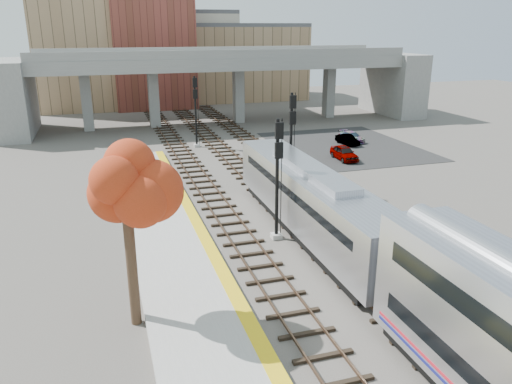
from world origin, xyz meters
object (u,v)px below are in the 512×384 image
object	(u,v)px
car_b	(347,140)
signal_mast_far	(196,112)
locomotive	(311,200)
tree	(125,187)
signal_mast_mid	(291,142)
car_a	(344,153)
signal_mast_near	(277,181)
car_c	(352,137)

from	to	relation	value
car_b	signal_mast_far	bearing A→B (deg)	160.67
signal_mast_far	car_b	distance (m)	16.36
locomotive	tree	size ratio (longest dim) A/B	2.29
signal_mast_mid	car_a	world-z (taller)	signal_mast_mid
signal_mast_near	car_b	world-z (taller)	signal_mast_near
car_b	car_c	size ratio (longest dim) A/B	0.90
signal_mast_mid	locomotive	bearing A→B (deg)	-103.26
locomotive	car_b	distance (m)	25.22
tree	car_b	distance (m)	37.36
signal_mast_near	tree	xyz separation A→B (m)	(-8.75, -6.63, 2.54)
signal_mast_mid	car_b	bearing A→B (deg)	48.08
tree	signal_mast_mid	bearing A→B (deg)	49.48
locomotive	signal_mast_mid	bearing A→B (deg)	76.74
locomotive	car_c	xyz separation A→B (m)	(14.66, 22.52, -1.71)
signal_mast_near	car_c	xyz separation A→B (m)	(16.76, 22.45, -3.05)
signal_mast_mid	tree	bearing A→B (deg)	-130.52
signal_mast_far	car_c	bearing A→B (deg)	-9.09
car_a	signal_mast_far	bearing A→B (deg)	143.79
car_a	tree	bearing A→B (deg)	-132.04
signal_mast_near	locomotive	bearing A→B (deg)	-2.12
signal_mast_near	tree	bearing A→B (deg)	-142.85
locomotive	car_b	size ratio (longest dim) A/B	5.78
locomotive	signal_mast_far	bearing A→B (deg)	94.76
car_a	car_c	size ratio (longest dim) A/B	1.07
car_a	car_c	xyz separation A→B (m)	(4.41, 6.86, -0.13)
signal_mast_far	car_c	distance (m)	17.26
car_c	locomotive	bearing A→B (deg)	-130.74
signal_mast_far	tree	distance (m)	33.03
tree	car_b	size ratio (longest dim) A/B	2.52
signal_mast_near	tree	distance (m)	11.27
car_c	tree	bearing A→B (deg)	-138.94
tree	car_a	world-z (taller)	tree
tree	car_a	bearing A→B (deg)	46.48
tree	car_c	size ratio (longest dim) A/B	2.28
signal_mast_near	car_b	bearing A→B (deg)	53.68
locomotive	signal_mast_far	xyz separation A→B (m)	(-2.10, 25.20, 1.41)
signal_mast_mid	car_a	size ratio (longest dim) A/B	1.93
car_b	signal_mast_near	bearing A→B (deg)	-131.43
tree	car_a	distance (m)	31.12
car_a	car_b	size ratio (longest dim) A/B	1.18
tree	car_b	xyz separation A→B (m)	(24.32, 27.81, -5.58)
car_a	locomotive	bearing A→B (deg)	-121.71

